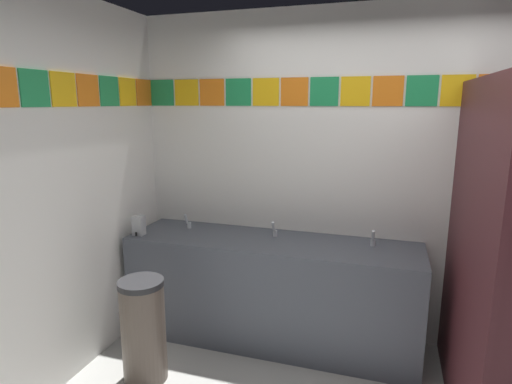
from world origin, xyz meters
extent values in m
cube|color=white|center=(0.00, 1.45, 1.31)|extent=(4.00, 0.08, 2.63)
cube|color=#1E8C4C|center=(-1.88, 1.41, 1.99)|extent=(0.22, 0.01, 0.22)
cube|color=yellow|center=(-1.65, 1.41, 1.99)|extent=(0.22, 0.01, 0.22)
cube|color=orange|center=(-1.41, 1.41, 1.99)|extent=(0.22, 0.01, 0.22)
cube|color=#1E8C4C|center=(-1.18, 1.41, 1.99)|extent=(0.22, 0.01, 0.22)
cube|color=yellow|center=(-0.94, 1.41, 1.99)|extent=(0.22, 0.01, 0.22)
cube|color=orange|center=(-0.71, 1.41, 1.99)|extent=(0.22, 0.01, 0.22)
cube|color=#1E8C4C|center=(-0.47, 1.41, 1.99)|extent=(0.22, 0.01, 0.22)
cube|color=yellow|center=(-0.24, 1.41, 1.99)|extent=(0.22, 0.01, 0.22)
cube|color=orange|center=(0.00, 1.41, 1.99)|extent=(0.22, 0.01, 0.22)
cube|color=#1E8C4C|center=(0.24, 1.41, 1.99)|extent=(0.22, 0.01, 0.22)
cube|color=yellow|center=(0.47, 1.41, 1.99)|extent=(0.22, 0.01, 0.22)
cube|color=orange|center=(0.71, 1.41, 1.99)|extent=(0.22, 0.01, 0.22)
cube|color=white|center=(-2.04, 0.00, 1.31)|extent=(0.08, 2.83, 2.63)
cube|color=orange|center=(-1.99, -0.12, 1.99)|extent=(0.01, 0.22, 0.22)
cube|color=#1E8C4C|center=(-1.99, 0.12, 1.99)|extent=(0.01, 0.22, 0.22)
cube|color=yellow|center=(-1.99, 0.35, 1.99)|extent=(0.01, 0.22, 0.22)
cube|color=orange|center=(-1.99, 0.59, 1.99)|extent=(0.01, 0.22, 0.22)
cube|color=#1E8C4C|center=(-1.99, 0.82, 1.99)|extent=(0.01, 0.22, 0.22)
cube|color=yellow|center=(-1.99, 1.06, 1.99)|extent=(0.01, 0.22, 0.22)
cube|color=orange|center=(-1.99, 1.30, 1.99)|extent=(0.01, 0.22, 0.22)
cube|color=#4C515B|center=(-0.80, 1.10, 0.42)|extent=(2.29, 0.62, 0.85)
cube|color=#4C515B|center=(-0.80, 1.40, 0.81)|extent=(2.29, 0.03, 0.08)
cylinder|color=white|center=(-1.57, 1.07, 0.79)|extent=(0.34, 0.34, 0.10)
cylinder|color=white|center=(-0.80, 1.07, 0.79)|extent=(0.34, 0.34, 0.10)
cylinder|color=white|center=(-0.04, 1.07, 0.79)|extent=(0.34, 0.34, 0.10)
cylinder|color=silver|center=(-1.57, 1.21, 0.87)|extent=(0.04, 0.04, 0.05)
cylinder|color=silver|center=(-1.57, 1.16, 0.94)|extent=(0.02, 0.06, 0.09)
cylinder|color=silver|center=(-0.80, 1.21, 0.87)|extent=(0.04, 0.04, 0.05)
cylinder|color=silver|center=(-0.80, 1.16, 0.94)|extent=(0.02, 0.06, 0.09)
cylinder|color=silver|center=(-0.04, 1.21, 0.87)|extent=(0.04, 0.04, 0.05)
cylinder|color=silver|center=(-0.04, 1.16, 0.94)|extent=(0.02, 0.06, 0.09)
cube|color=#B7BABF|center=(-1.87, 0.92, 0.93)|extent=(0.09, 0.07, 0.16)
cylinder|color=black|center=(-1.87, 0.87, 0.87)|extent=(0.02, 0.02, 0.03)
cube|color=#471E23|center=(0.52, 0.68, 1.02)|extent=(0.04, 1.46, 2.05)
cylinder|color=silver|center=(0.54, -0.03, 1.13)|extent=(0.02, 0.02, 0.10)
cylinder|color=brown|center=(-1.50, 0.35, 0.35)|extent=(0.30, 0.30, 0.70)
cylinder|color=#262628|center=(-1.50, 0.35, 0.72)|extent=(0.31, 0.31, 0.04)
camera|label=1|loc=(0.04, -1.94, 1.91)|focal=29.66mm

